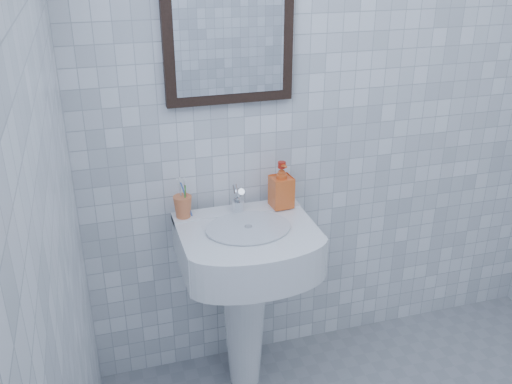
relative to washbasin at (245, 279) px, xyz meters
name	(u,v)px	position (x,y,z in m)	size (l,w,h in m)	color
wall_back	(339,90)	(0.47, 0.22, 0.70)	(2.20, 0.02, 2.50)	white
wall_left	(57,292)	(-0.63, -0.98, 0.70)	(0.02, 2.40, 2.50)	white
washbasin	(245,279)	(0.00, 0.00, 0.00)	(0.53, 0.39, 0.82)	white
faucet	(238,201)	(0.00, 0.10, 0.31)	(0.05, 0.11, 0.13)	silver
toothbrush_cup	(183,207)	(-0.22, 0.12, 0.31)	(0.07, 0.07, 0.09)	#E57442
soap_dispenser	(281,185)	(0.19, 0.10, 0.36)	(0.09, 0.09, 0.19)	#EA4316
wall_mirror	(229,21)	(0.00, 0.20, 1.00)	(0.50, 0.04, 0.62)	black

